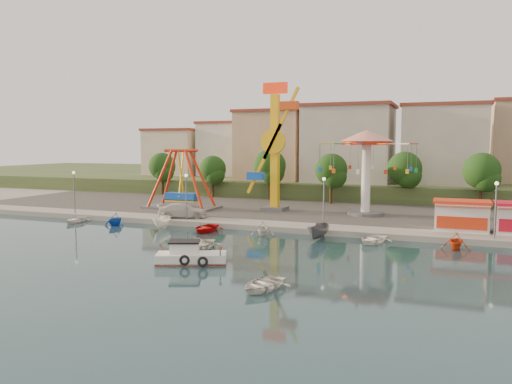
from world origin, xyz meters
The scene contains 36 objects.
ground centered at (0.00, 0.00, 0.00)m, with size 200.00×200.00×0.00m, color #143039.
quay_deck centered at (0.00, 62.00, 0.30)m, with size 200.00×100.00×0.60m, color #9E998E.
asphalt_pad centered at (0.00, 30.00, 0.60)m, with size 90.00×28.00×0.01m, color #4C4944.
hill_terrace centered at (0.00, 67.00, 1.50)m, with size 200.00×60.00×3.00m, color #384C26.
pirate_ship_ride centered at (-13.74, 21.93, 4.39)m, with size 10.00×5.00×8.00m.
kamikaze_tower centered at (-0.94, 24.01, 8.55)m, with size 5.13×3.10×16.50m.
wave_swinger centered at (10.51, 24.32, 8.20)m, with size 11.60×11.60×10.40m.
booth_left centered at (21.23, 16.49, 2.16)m, with size 5.40×3.78×3.08m.
lamp_post_0 centered at (-24.00, 13.00, 3.10)m, with size 0.14×0.14×5.00m, color #59595E.
lamp_post_1 centered at (-8.00, 13.00, 3.10)m, with size 0.14×0.14×5.00m, color #59595E.
lamp_post_2 centered at (8.00, 13.00, 3.10)m, with size 0.14×0.14×5.00m, color #59595E.
lamp_post_3 centered at (24.00, 13.00, 3.10)m, with size 0.14×0.14×5.00m, color #59595E.
tree_0 centered at (-26.00, 36.98, 5.47)m, with size 4.60×4.60×7.19m.
tree_1 centered at (-16.00, 36.24, 5.20)m, with size 4.35×4.35×6.80m.
tree_2 centered at (-6.00, 35.81, 5.92)m, with size 5.02×5.02×7.85m.
tree_3 centered at (4.00, 34.36, 5.55)m, with size 4.68×4.68×7.32m.
tree_4 centered at (14.00, 37.35, 5.75)m, with size 4.86×4.86×7.60m.
tree_5 centered at (24.00, 35.54, 5.71)m, with size 4.83×4.83×7.54m.
building_0 centered at (-33.37, 46.06, 8.93)m, with size 9.26×9.53×11.87m, color beige.
building_1 centered at (-21.33, 51.38, 7.32)m, with size 12.33×9.01×8.63m, color silver.
building_2 centered at (-8.19, 51.96, 8.62)m, with size 11.95×9.28×11.23m, color tan.
building_3 centered at (5.60, 48.80, 7.60)m, with size 12.59×10.50×9.20m, color beige.
building_4 centered at (19.07, 52.20, 7.62)m, with size 10.75×9.23×9.24m, color beige.
cabin_motorboat centered at (1.25, -3.24, 0.51)m, with size 5.77×3.97×1.90m.
rowboat_a centered at (-0.33, 1.81, 0.42)m, with size 2.87×4.02×0.83m, color silver.
rowboat_b centered at (9.03, -7.90, 0.39)m, with size 2.71×3.80×0.79m, color silver.
skiff centered at (0.22, -1.05, 0.69)m, with size 1.35×3.59×1.38m, color silver.
van centered at (-9.27, 14.40, 1.44)m, with size 2.34×5.77×1.67m, color silver.
moored_boat_0 centered at (-21.22, 9.80, 0.38)m, with size 2.59×3.63×0.75m, color silver.
moored_boat_1 centered at (-15.52, 9.80, 0.73)m, with size 2.38×2.76×1.46m, color blue.
moored_boat_2 centered at (-9.32, 9.80, 0.70)m, with size 1.35×3.60×1.39m, color white.
moored_boat_3 centered at (-3.97, 9.80, 0.42)m, with size 2.90×4.06×0.84m, color #B80E0F.
moored_boat_4 centered at (2.49, 9.80, 0.75)m, with size 2.45×2.84×1.50m, color silver.
moored_boat_5 centered at (8.27, 9.80, 0.78)m, with size 1.52×4.03×1.56m, color #525256.
moored_boat_6 centered at (13.43, 9.80, 0.40)m, with size 2.79×3.90×0.81m, color white.
moored_boat_7 centered at (20.69, 9.80, 0.76)m, with size 2.49×2.89×1.52m, color red.
Camera 1 is at (19.80, -37.00, 9.26)m, focal length 35.00 mm.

